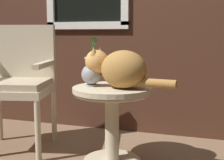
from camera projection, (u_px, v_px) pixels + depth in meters
wicker_side_table at (112, 110)px, 2.25m from camera, size 0.56×0.56×0.56m
wicker_chair at (18, 78)px, 2.57m from camera, size 0.63×0.60×1.01m
cat at (120, 68)px, 2.16m from camera, size 0.65×0.30×0.28m
pewter_vase_with_ivy at (92, 72)px, 2.26m from camera, size 0.15×0.15×0.34m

